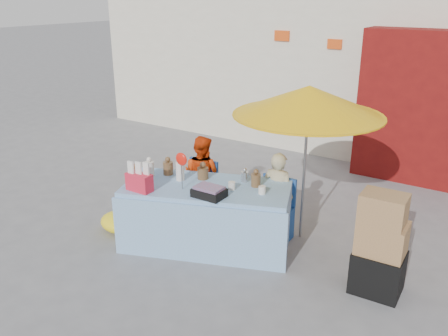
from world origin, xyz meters
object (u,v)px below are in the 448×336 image
Objects in this scene: chair_right at (272,222)px; umbrella at (309,101)px; vendor_beige at (277,195)px; market_table at (207,214)px; chair_left at (197,201)px; box_stack at (380,248)px; vendor_orange at (202,176)px.

umbrella is (0.30, 0.28, 1.64)m from chair_right.
market_table is at bearing 43.95° from vendor_beige.
vendor_beige is at bearing -153.43° from umbrella.
umbrella reaches higher than chair_left.
market_table is 1.98× the size of vendor_beige.
umbrella is 1.95m from box_stack.
market_table is at bearing -175.96° from box_stack.
box_stack is at bearing 166.42° from vendor_orange.
vendor_beige reaches higher than box_stack.
market_table is 1.15× the size of umbrella.
box_stack reaches higher than chair_left.
chair_left is at bearing 87.24° from vendor_orange.
vendor_beige is 1.33m from umbrella.
box_stack is at bearing -16.92° from market_table.
umbrella is at bearing 7.92° from chair_left.
market_table is at bearing 127.14° from vendor_orange.
vendor_orange is at bearing 87.24° from chair_left.
market_table reaches higher than box_stack.
vendor_beige is at bearing 3.66° from chair_left.
chair_right is (0.67, 0.57, -0.17)m from market_table.
umbrella is at bearing -176.94° from vendor_orange.
umbrella is (0.30, 0.15, 1.29)m from vendor_beige.
vendor_beige is at bearing 177.53° from vendor_orange.
box_stack is (2.20, 0.16, 0.12)m from market_table.
market_table is 1.95m from umbrella.
umbrella is at bearing -155.90° from vendor_beige.
umbrella reaches higher than chair_right.
market_table reaches higher than chair_right.
chair_left is 1.00× the size of chair_right.
vendor_orange is 2.84m from box_stack.
vendor_beige is at bearing 25.46° from market_table.
vendor_orange is (-0.58, 0.70, 0.19)m from market_table.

